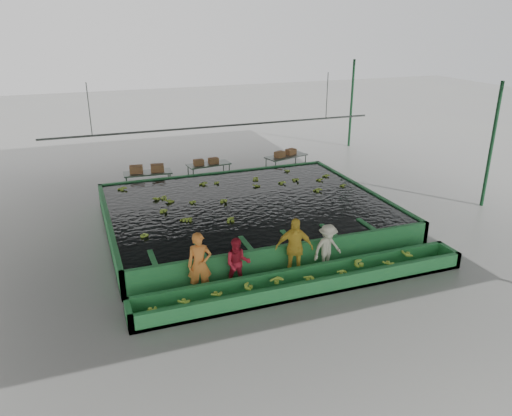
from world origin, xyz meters
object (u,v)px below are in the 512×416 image
object	(u,v)px
flotation_tank	(247,213)
packing_table_mid	(209,173)
worker_b	(238,263)
packing_table_right	(286,165)
sorting_trough	(306,282)
worker_a	(200,265)
packing_table_left	(148,182)
worker_c	(294,248)
box_stack_left	(147,172)
box_stack_mid	(206,164)
worker_d	(327,248)
box_stack_right	(285,156)

from	to	relation	value
flotation_tank	packing_table_mid	bearing A→B (deg)	89.82
worker_b	packing_table_right	xyz separation A→B (m)	(5.65, 9.55, -0.28)
packing_table_right	sorting_trough	bearing A→B (deg)	-110.52
worker_a	packing_table_mid	world-z (taller)	worker_a
sorting_trough	packing_table_left	size ratio (longest dim) A/B	4.88
worker_b	packing_table_left	bearing A→B (deg)	112.15
worker_c	box_stack_left	distance (m)	9.61
worker_b	box_stack_left	world-z (taller)	worker_b
worker_c	worker_a	bearing A→B (deg)	-161.53
packing_table_mid	box_stack_mid	world-z (taller)	box_stack_mid
packing_table_mid	packing_table_right	world-z (taller)	packing_table_right
flotation_tank	worker_c	size ratio (longest dim) A/B	5.31
packing_table_mid	worker_b	bearing A→B (deg)	-100.50
worker_a	packing_table_mid	xyz separation A→B (m)	(2.89, 9.65, -0.47)
worker_b	box_stack_left	distance (m)	9.25
worker_a	box_stack_left	distance (m)	9.18
box_stack_left	sorting_trough	bearing A→B (deg)	-73.94
worker_a	worker_b	xyz separation A→B (m)	(1.10, 0.00, -0.16)
packing_table_right	box_stack_left	world-z (taller)	box_stack_left
worker_a	worker_d	world-z (taller)	worker_a
worker_b	packing_table_right	distance (m)	11.10
worker_d	packing_table_right	size ratio (longest dim) A/B	0.72
worker_b	worker_c	bearing A→B (deg)	15.43
flotation_tank	worker_d	size ratio (longest dim) A/B	6.59
worker_a	worker_c	bearing A→B (deg)	10.09
sorting_trough	box_stack_right	distance (m)	11.03
worker_a	box_stack_mid	distance (m)	10.01
packing_table_mid	box_stack_mid	bearing A→B (deg)	-168.29
box_stack_left	box_stack_mid	xyz separation A→B (m)	(2.77, 0.44, -0.03)
flotation_tank	worker_c	bearing A→B (deg)	-90.44
box_stack_mid	box_stack_right	xyz separation A→B (m)	(3.93, -0.10, 0.05)
sorting_trough	packing_table_mid	xyz separation A→B (m)	(0.02, 10.45, 0.20)
box_stack_right	worker_a	bearing A→B (deg)	-125.11
packing_table_mid	box_stack_left	bearing A→B (deg)	-170.85
packing_table_mid	box_stack_mid	distance (m)	0.47
worker_a	packing_table_left	xyz separation A→B (m)	(0.02, 9.17, -0.45)
sorting_trough	worker_b	bearing A→B (deg)	155.69
flotation_tank	box_stack_mid	world-z (taller)	box_stack_mid
worker_c	packing_table_mid	xyz separation A→B (m)	(0.05, 9.65, -0.49)
worker_b	packing_table_left	distance (m)	9.24
packing_table_left	worker_b	bearing A→B (deg)	-83.28
sorting_trough	packing_table_mid	bearing A→B (deg)	89.91
packing_table_left	packing_table_right	bearing A→B (deg)	3.21
worker_d	packing_table_left	world-z (taller)	worker_d
sorting_trough	box_stack_mid	bearing A→B (deg)	90.58
worker_c	box_stack_left	world-z (taller)	worker_c
box_stack_right	packing_table_right	bearing A→B (deg)	29.38
flotation_tank	worker_d	bearing A→B (deg)	-76.07
packing_table_mid	box_stack_left	distance (m)	2.97
sorting_trough	worker_b	size ratio (longest dim) A/B	6.61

